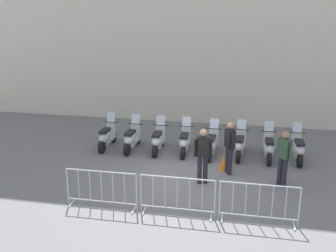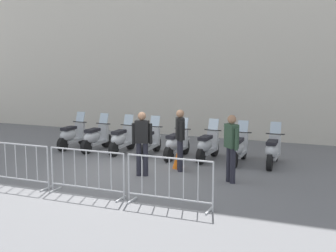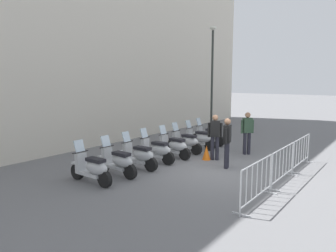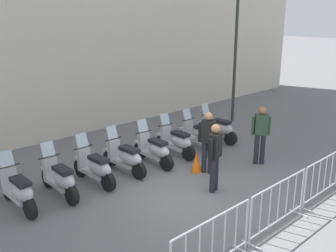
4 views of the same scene
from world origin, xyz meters
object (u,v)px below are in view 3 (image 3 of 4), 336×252
Objects in this scene: motorcycle_4 at (174,146)px; officer_by_barriers at (215,134)px; motorcycle_0 at (92,169)px; officer_near_row_end at (227,140)px; motorcycle_5 at (186,142)px; traffic_cone at (206,153)px; motorcycle_6 at (199,139)px; officer_mid_plaza at (247,131)px; motorcycle_3 at (156,151)px; motorcycle_7 at (209,136)px; barrier_segment_2 at (301,153)px; barrier_segment_1 at (283,165)px; motorcycle_2 at (139,156)px; barrier_segment_0 at (257,183)px; motorcycle_1 at (118,162)px; street_lamp at (212,71)px.

motorcycle_4 is 1.67m from officer_by_barriers.
officer_near_row_end is at bearing -28.20° from motorcycle_0.
motorcycle_5 reaches higher than traffic_cone.
officer_near_row_end is (0.06, -2.30, 0.53)m from motorcycle_4.
officer_mid_plaza is at bearing -78.60° from motorcycle_6.
traffic_cone is at bearing -107.36° from motorcycle_5.
motorcycle_3 is 3.96m from motorcycle_7.
barrier_segment_2 is 3.35m from traffic_cone.
motorcycle_3 is at bearing 114.21° from officer_near_row_end.
motorcycle_5 is 0.88× the size of barrier_segment_1.
barrier_segment_0 is (-0.31, -4.41, 0.07)m from motorcycle_2.
motorcycle_4 is 1.29m from traffic_cone.
motorcycle_1 is 3.69m from traffic_cone.
motorcycle_1 is at bearing 139.22° from barrier_segment_2.
motorcycle_4 is 2.98m from motorcycle_7.
officer_mid_plaza is at bearing 42.91° from barrier_segment_1.
motorcycle_0 is 5.62m from barrier_segment_1.
motorcycle_4 is 5.03m from barrier_segment_0.
motorcycle_0 and motorcycle_1 have the same top height.
motorcycle_7 is (2.97, 0.28, 0.00)m from motorcycle_4.
motorcycle_4 is 0.99× the size of officer_mid_plaza.
motorcycle_1 is at bearing 161.49° from officer_by_barriers.
motorcycle_3 is 1.00× the size of motorcycle_7.
traffic_cone is at bearing -62.90° from motorcycle_4.
motorcycle_5 is 5.67m from barrier_segment_0.
officer_by_barriers is 0.77m from traffic_cone.
motorcycle_6 is at bearing 4.70° from motorcycle_4.
barrier_segment_0 is 0.33× the size of street_lamp.
officer_by_barriers reaches higher than barrier_segment_0.
motorcycle_6 is at bearing 51.74° from officer_by_barriers.
street_lamp is 6.18m from officer_by_barriers.
motorcycle_3 is 1.96m from traffic_cone.
traffic_cone is at bearing -36.54° from motorcycle_3.
motorcycle_1 is 5.67m from officer_mid_plaza.
motorcycle_2 is at bearing 111.92° from barrier_segment_1.
motorcycle_3 is 7.33m from street_lamp.
motorcycle_0 is 6.62m from officer_mid_plaza.
officer_near_row_end is 2.37m from officer_mid_plaza.
motorcycle_7 is at bearing 3.69° from motorcycle_3.
motorcycle_4 is 6.48m from street_lamp.
barrier_segment_2 is at bearing -121.35° from street_lamp.
motorcycle_1 is at bearing 122.82° from barrier_segment_1.
barrier_segment_0 is at bearing -176.79° from barrier_segment_1.
officer_mid_plaza is 3.15× the size of traffic_cone.
motorcycle_0 is 4.91m from officer_by_barriers.
barrier_segment_1 is (0.74, -4.39, 0.07)m from motorcycle_3.
motorcycle_6 is at bearing 2.65° from motorcycle_3.
barrier_segment_2 is at bearing 3.21° from barrier_segment_0.
motorcycle_3 is 2.31m from officer_by_barriers.
motorcycle_0 is 3.14× the size of traffic_cone.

